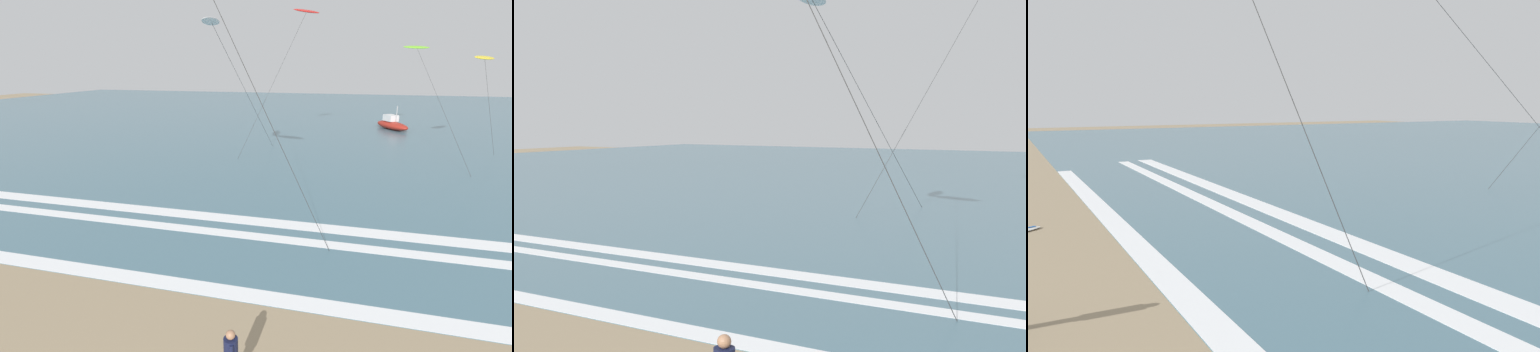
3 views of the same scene
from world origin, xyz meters
TOP-DOWN VIEW (x-y plane):
  - wave_foam_shoreline at (-1.25, 8.44)m, footprint 40.94×0.78m
  - wave_foam_mid_break at (1.64, 12.66)m, footprint 53.40×0.70m
  - wave_foam_outer_break at (-1.72, 14.24)m, footprint 47.41×0.95m
  - kite_white_far_left at (-4.43, 20.27)m, footprint 2.01×12.53m

SIDE VIEW (x-z plane):
  - wave_foam_shoreline at x=-1.25m, z-range 0.01..0.02m
  - wave_foam_mid_break at x=1.64m, z-range 0.01..0.02m
  - wave_foam_outer_break at x=-1.72m, z-range 0.01..0.02m
  - kite_white_far_left at x=-4.43m, z-range 4.57..14.27m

